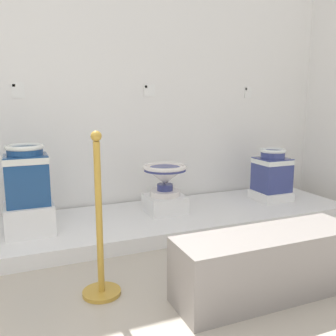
{
  "coord_description": "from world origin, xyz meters",
  "views": [
    {
      "loc": [
        0.84,
        -1.12,
        1.19
      ],
      "look_at": [
        2.14,
        2.0,
        0.56
      ],
      "focal_mm": 39.6,
      "sensor_mm": 36.0,
      "label": 1
    }
  ],
  "objects_px": {
    "info_placard_second": "(149,90)",
    "info_placard_third": "(248,92)",
    "antique_toilet_squat_floral": "(272,170)",
    "stanchion_post_near_left": "(100,245)",
    "museum_bench": "(268,264)",
    "plinth_block_central_ornate": "(30,218)",
    "plinth_block_rightmost": "(165,204)",
    "info_placard_first": "(18,90)",
    "antique_toilet_central_ornate": "(26,173)",
    "antique_toilet_rightmost": "(165,175)",
    "plinth_block_squat_floral": "(271,195)"
  },
  "relations": [
    {
      "from": "info_placard_second",
      "to": "info_placard_third",
      "type": "xyz_separation_m",
      "value": [
        1.2,
        -0.0,
        -0.01
      ]
    },
    {
      "from": "antique_toilet_squat_floral",
      "to": "stanchion_post_near_left",
      "type": "bearing_deg",
      "value": -153.39
    },
    {
      "from": "antique_toilet_squat_floral",
      "to": "museum_bench",
      "type": "bearing_deg",
      "value": -128.43
    },
    {
      "from": "museum_bench",
      "to": "antique_toilet_squat_floral",
      "type": "bearing_deg",
      "value": 51.57
    },
    {
      "from": "antique_toilet_squat_floral",
      "to": "plinth_block_central_ornate",
      "type": "bearing_deg",
      "value": -178.47
    },
    {
      "from": "plinth_block_central_ornate",
      "to": "plinth_block_rightmost",
      "type": "bearing_deg",
      "value": 3.98
    },
    {
      "from": "plinth_block_central_ornate",
      "to": "info_placard_first",
      "type": "relative_size",
      "value": 2.74
    },
    {
      "from": "info_placard_first",
      "to": "stanchion_post_near_left",
      "type": "distance_m",
      "value": 1.85
    },
    {
      "from": "antique_toilet_central_ornate",
      "to": "info_placard_second",
      "type": "height_order",
      "value": "info_placard_second"
    },
    {
      "from": "info_placard_second",
      "to": "stanchion_post_near_left",
      "type": "bearing_deg",
      "value": -119.77
    },
    {
      "from": "plinth_block_central_ornate",
      "to": "antique_toilet_squat_floral",
      "type": "relative_size",
      "value": 0.83
    },
    {
      "from": "plinth_block_rightmost",
      "to": "info_placard_first",
      "type": "bearing_deg",
      "value": 158.59
    },
    {
      "from": "antique_toilet_rightmost",
      "to": "info_placard_third",
      "type": "bearing_deg",
      "value": 21.38
    },
    {
      "from": "plinth_block_central_ornate",
      "to": "plinth_block_squat_floral",
      "type": "xyz_separation_m",
      "value": [
        2.45,
        0.07,
        -0.07
      ]
    },
    {
      "from": "antique_toilet_squat_floral",
      "to": "info_placard_first",
      "type": "bearing_deg",
      "value": 168.46
    },
    {
      "from": "plinth_block_squat_floral",
      "to": "info_placard_second",
      "type": "height_order",
      "value": "info_placard_second"
    },
    {
      "from": "museum_bench",
      "to": "plinth_block_squat_floral",
      "type": "bearing_deg",
      "value": 51.57
    },
    {
      "from": "plinth_block_squat_floral",
      "to": "stanchion_post_near_left",
      "type": "bearing_deg",
      "value": -153.39
    },
    {
      "from": "antique_toilet_rightmost",
      "to": "museum_bench",
      "type": "bearing_deg",
      "value": -86.71
    },
    {
      "from": "info_placard_second",
      "to": "museum_bench",
      "type": "height_order",
      "value": "info_placard_second"
    },
    {
      "from": "antique_toilet_squat_floral",
      "to": "museum_bench",
      "type": "relative_size",
      "value": 0.38
    },
    {
      "from": "plinth_block_rightmost",
      "to": "antique_toilet_squat_floral",
      "type": "height_order",
      "value": "antique_toilet_squat_floral"
    },
    {
      "from": "plinth_block_rightmost",
      "to": "plinth_block_squat_floral",
      "type": "distance_m",
      "value": 1.23
    },
    {
      "from": "plinth_block_rightmost",
      "to": "antique_toilet_rightmost",
      "type": "height_order",
      "value": "antique_toilet_rightmost"
    },
    {
      "from": "plinth_block_central_ornate",
      "to": "antique_toilet_central_ornate",
      "type": "height_order",
      "value": "antique_toilet_central_ornate"
    },
    {
      "from": "antique_toilet_central_ornate",
      "to": "antique_toilet_rightmost",
      "type": "bearing_deg",
      "value": 3.98
    },
    {
      "from": "info_placard_first",
      "to": "info_placard_second",
      "type": "height_order",
      "value": "same"
    },
    {
      "from": "plinth_block_central_ornate",
      "to": "antique_toilet_rightmost",
      "type": "xyz_separation_m",
      "value": [
        1.22,
        0.08,
        0.24
      ]
    },
    {
      "from": "antique_toilet_central_ornate",
      "to": "info_placard_second",
      "type": "xyz_separation_m",
      "value": [
        1.25,
        0.57,
        0.67
      ]
    },
    {
      "from": "plinth_block_rightmost",
      "to": "plinth_block_squat_floral",
      "type": "relative_size",
      "value": 1.02
    },
    {
      "from": "plinth_block_central_ornate",
      "to": "antique_toilet_central_ornate",
      "type": "relative_size",
      "value": 0.79
    },
    {
      "from": "museum_bench",
      "to": "antique_toilet_rightmost",
      "type": "bearing_deg",
      "value": 93.29
    },
    {
      "from": "info_placard_second",
      "to": "stanchion_post_near_left",
      "type": "xyz_separation_m",
      "value": [
        -0.88,
        -1.55,
        -0.95
      ]
    },
    {
      "from": "info_placard_third",
      "to": "museum_bench",
      "type": "bearing_deg",
      "value": -120.56
    },
    {
      "from": "antique_toilet_rightmost",
      "to": "info_placard_first",
      "type": "height_order",
      "value": "info_placard_first"
    },
    {
      "from": "plinth_block_rightmost",
      "to": "antique_toilet_rightmost",
      "type": "bearing_deg",
      "value": -90.0
    },
    {
      "from": "plinth_block_central_ornate",
      "to": "stanchion_post_near_left",
      "type": "height_order",
      "value": "stanchion_post_near_left"
    },
    {
      "from": "plinth_block_central_ornate",
      "to": "plinth_block_squat_floral",
      "type": "relative_size",
      "value": 1.06
    },
    {
      "from": "antique_toilet_rightmost",
      "to": "info_placard_second",
      "type": "bearing_deg",
      "value": 86.91
    },
    {
      "from": "antique_toilet_central_ornate",
      "to": "antique_toilet_squat_floral",
      "type": "bearing_deg",
      "value": 1.53
    },
    {
      "from": "plinth_block_rightmost",
      "to": "stanchion_post_near_left",
      "type": "relative_size",
      "value": 0.36
    },
    {
      "from": "plinth_block_rightmost",
      "to": "info_placard_third",
      "type": "distance_m",
      "value": 1.7
    },
    {
      "from": "stanchion_post_near_left",
      "to": "info_placard_third",
      "type": "bearing_deg",
      "value": 36.5
    },
    {
      "from": "info_placard_first",
      "to": "info_placard_third",
      "type": "xyz_separation_m",
      "value": [
        2.46,
        -0.0,
        -0.0
      ]
    },
    {
      "from": "antique_toilet_rightmost",
      "to": "info_placard_second",
      "type": "height_order",
      "value": "info_placard_second"
    },
    {
      "from": "antique_toilet_squat_floral",
      "to": "info_placard_second",
      "type": "distance_m",
      "value": 1.54
    },
    {
      "from": "antique_toilet_squat_floral",
      "to": "info_placard_first",
      "type": "height_order",
      "value": "info_placard_first"
    },
    {
      "from": "antique_toilet_squat_floral",
      "to": "info_placard_second",
      "type": "relative_size",
      "value": 3.76
    },
    {
      "from": "info_placard_third",
      "to": "stanchion_post_near_left",
      "type": "distance_m",
      "value": 2.76
    },
    {
      "from": "antique_toilet_central_ornate",
      "to": "plinth_block_rightmost",
      "type": "relative_size",
      "value": 1.33
    }
  ]
}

